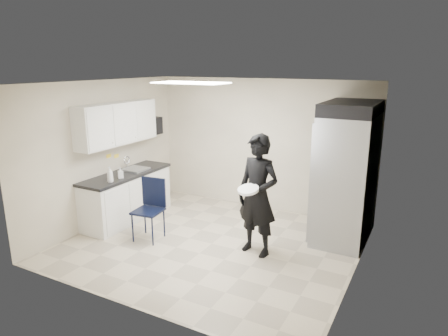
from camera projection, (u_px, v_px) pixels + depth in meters
The scene contains 21 objects.
floor at pixel (212, 244), 6.58m from camera, with size 4.50×4.50×0.00m, color #BBAD93.
ceiling at pixel (210, 83), 5.91m from camera, with size 4.50×4.50×0.00m, color white.
back_wall at pixel (261, 145), 7.95m from camera, with size 4.50×4.50×0.00m, color beige.
left_wall at pixel (104, 153), 7.27m from camera, with size 4.00×4.00×0.00m, color beige.
right_wall at pixel (360, 188), 5.22m from camera, with size 4.00×4.00×0.00m, color beige.
ceiling_panel at pixel (191, 83), 6.53m from camera, with size 1.20×0.60×0.02m, color white.
lower_counter at pixel (127, 197), 7.53m from camera, with size 0.60×1.90×0.86m, color silver.
countertop at pixel (126, 174), 7.41m from camera, with size 0.64×1.95×0.05m, color black.
sink at pixel (136, 172), 7.62m from camera, with size 0.42×0.40×0.14m, color gray.
faucet at pixel (127, 163), 7.67m from camera, with size 0.02×0.02×0.24m, color silver.
upper_cabinets at pixel (117, 123), 7.23m from camera, with size 0.35×1.80×0.75m, color silver.
towel_dispenser at pixel (154, 126), 8.29m from camera, with size 0.22×0.30×0.35m, color black.
notice_sticker_left at pixel (109, 156), 7.37m from camera, with size 0.00×0.12×0.07m, color yellow.
notice_sticker_right at pixel (116, 156), 7.55m from camera, with size 0.00×0.12×0.07m, color yellow.
commercial_fridge at pixel (346, 178), 6.56m from camera, with size 0.80×1.35×2.10m, color gray.
fridge_compressor at pixel (352, 108), 6.27m from camera, with size 0.80×1.35×0.20m, color black.
folding_chair at pixel (148, 211), 6.63m from camera, with size 0.44×0.44×1.00m, color black.
man_tuxedo at pixel (258, 195), 6.05m from camera, with size 0.69×0.46×1.88m, color black.
bucket_lid at pixel (248, 190), 5.82m from camera, with size 0.31×0.31×0.04m, color silver.
soap_bottle_a at pixel (110, 174), 6.79m from camera, with size 0.11×0.11×0.28m, color white.
soap_bottle_b at pixel (120, 173), 7.04m from camera, with size 0.09×0.09×0.20m, color #9E9DA8.
Camera 1 is at (3.02, -5.23, 2.89)m, focal length 32.00 mm.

